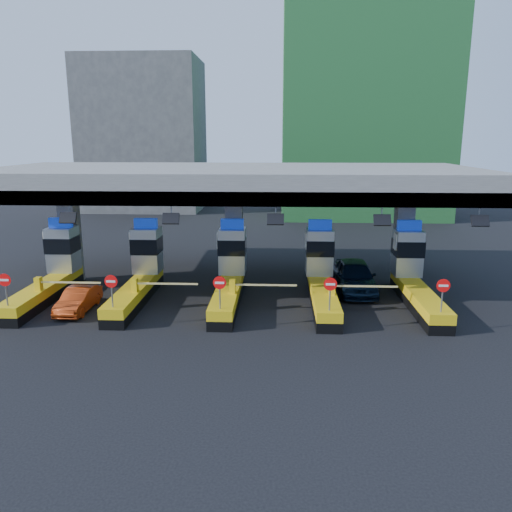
{
  "coord_description": "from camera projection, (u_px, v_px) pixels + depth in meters",
  "views": [
    {
      "loc": [
        2.64,
        -26.24,
        8.6
      ],
      "look_at": [
        1.44,
        0.0,
        2.42
      ],
      "focal_mm": 35.0,
      "sensor_mm": 36.0,
      "label": 1
    }
  ],
  "objects": [
    {
      "name": "toll_lane_center",
      "position": [
        230.0,
        273.0,
        27.56
      ],
      "size": [
        4.43,
        8.0,
        4.16
      ],
      "color": "black",
      "rests_on": "ground"
    },
    {
      "name": "ground",
      "position": [
        230.0,
        298.0,
        27.61
      ],
      "size": [
        120.0,
        120.0,
        0.0
      ],
      "primitive_type": "plane",
      "color": "black",
      "rests_on": "ground"
    },
    {
      "name": "van",
      "position": [
        355.0,
        276.0,
        28.69
      ],
      "size": [
        2.22,
        5.41,
        1.84
      ],
      "primitive_type": "imported",
      "rotation": [
        0.0,
        0.0,
        0.01
      ],
      "color": "black",
      "rests_on": "ground"
    },
    {
      "name": "bg_building_concrete",
      "position": [
        144.0,
        136.0,
        61.18
      ],
      "size": [
        14.0,
        10.0,
        18.0
      ],
      "primitive_type": "cube",
      "color": "#4C4C49",
      "rests_on": "ground"
    },
    {
      "name": "toll_lane_far_left",
      "position": [
        53.0,
        271.0,
        28.0
      ],
      "size": [
        4.43,
        8.0,
        4.16
      ],
      "color": "black",
      "rests_on": "ground"
    },
    {
      "name": "toll_lane_right",
      "position": [
        321.0,
        274.0,
        27.33
      ],
      "size": [
        4.43,
        8.0,
        4.16
      ],
      "color": "black",
      "rests_on": "ground"
    },
    {
      "name": "toll_lane_left",
      "position": [
        141.0,
        272.0,
        27.78
      ],
      "size": [
        4.43,
        8.0,
        4.16
      ],
      "color": "black",
      "rests_on": "ground"
    },
    {
      "name": "bg_building_scaffold",
      "position": [
        365.0,
        89.0,
        54.99
      ],
      "size": [
        18.0,
        12.0,
        28.0
      ],
      "primitive_type": "cube",
      "color": "#1E5926",
      "rests_on": "ground"
    },
    {
      "name": "red_car",
      "position": [
        78.0,
        300.0,
        25.47
      ],
      "size": [
        1.28,
        3.62,
        1.19
      ],
      "primitive_type": "imported",
      "rotation": [
        0.0,
        0.0,
        -0.01
      ],
      "color": "#9C2E0C",
      "rests_on": "ground"
    },
    {
      "name": "toll_canopy",
      "position": [
        234.0,
        183.0,
        29.0
      ],
      "size": [
        28.0,
        12.09,
        7.0
      ],
      "color": "slate",
      "rests_on": "ground"
    },
    {
      "name": "toll_lane_far_right",
      "position": [
        413.0,
        275.0,
        27.11
      ],
      "size": [
        4.43,
        8.0,
        4.16
      ],
      "color": "black",
      "rests_on": "ground"
    }
  ]
}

